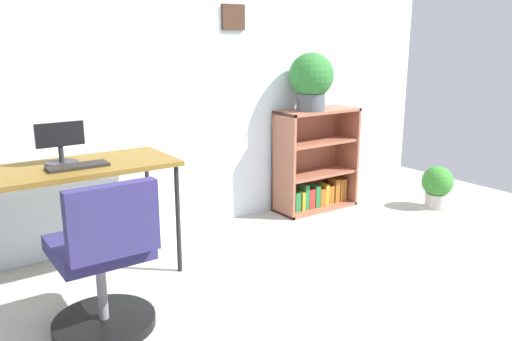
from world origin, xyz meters
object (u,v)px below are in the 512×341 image
object	(u,v)px
office_chair	(104,269)
potted_plant_on_shelf	(311,79)
desk	(73,175)
bookshelf_low	(313,166)
potted_plant_floor	(437,185)
monitor	(60,144)
keyboard	(78,166)

from	to	relation	value
office_chair	potted_plant_on_shelf	xyz separation A→B (m)	(2.09, 0.89, 0.79)
desk	office_chair	distance (m)	0.75
bookshelf_low	potted_plant_floor	size ratio (longest dim) A/B	2.33
office_chair	potted_plant_floor	bearing A→B (deg)	5.75
desk	bookshelf_low	bearing A→B (deg)	7.41
monitor	potted_plant_on_shelf	bearing A→B (deg)	4.26
desk	office_chair	xyz separation A→B (m)	(-0.06, -0.67, -0.32)
office_chair	bookshelf_low	size ratio (longest dim) A/B	0.94
potted_plant_on_shelf	potted_plant_floor	bearing A→B (deg)	-30.79
monitor	keyboard	distance (m)	0.19
potted_plant_on_shelf	potted_plant_floor	distance (m)	1.47
bookshelf_low	potted_plant_on_shelf	xyz separation A→B (m)	(-0.10, -0.05, 0.76)
potted_plant_on_shelf	office_chair	bearing A→B (deg)	-156.78
monitor	office_chair	distance (m)	0.90
keyboard	bookshelf_low	distance (m)	2.16
bookshelf_low	potted_plant_floor	bearing A→B (deg)	-35.74
desk	monitor	bearing A→B (deg)	117.21
desk	keyboard	bearing A→B (deg)	-80.27
keyboard	potted_plant_floor	world-z (taller)	keyboard
keyboard	potted_plant_floor	xyz separation A→B (m)	(2.99, -0.29, -0.53)
desk	potted_plant_floor	xyz separation A→B (m)	(3.01, -0.36, -0.47)
potted_plant_on_shelf	potted_plant_floor	size ratio (longest dim) A/B	1.26
desk	potted_plant_floor	size ratio (longest dim) A/B	3.18
keyboard	potted_plant_on_shelf	size ratio (longest dim) A/B	0.72
bookshelf_low	office_chair	bearing A→B (deg)	-156.51
monitor	bookshelf_low	distance (m)	2.21
keyboard	bookshelf_low	world-z (taller)	bookshelf_low
monitor	potted_plant_on_shelf	distance (m)	2.08
potted_plant_floor	desk	bearing A→B (deg)	173.10
office_chair	potted_plant_floor	world-z (taller)	office_chair
office_chair	keyboard	bearing A→B (deg)	82.59
desk	keyboard	xyz separation A→B (m)	(0.01, -0.08, 0.07)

